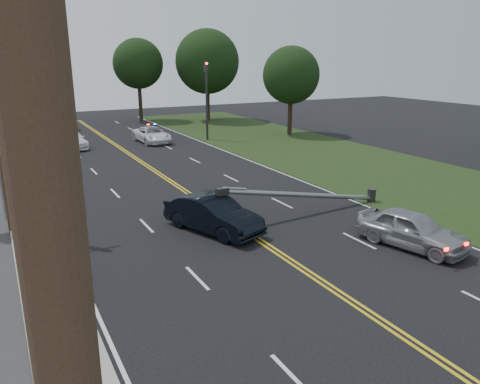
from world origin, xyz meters
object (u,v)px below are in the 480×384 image
emergency_b (71,140)px  waiting_sedan (412,229)px  emergency_a (152,135)px  fallen_streetlight (313,195)px  traffic_signal (207,94)px  bystander_b (39,251)px  bystander_d (28,223)px  bystander_c (53,246)px  bystander_a (43,287)px  crashed_sedan (213,214)px

emergency_b → waiting_sedan: bearing=-76.3°
emergency_a → fallen_streetlight: bearing=-90.3°
waiting_sedan → traffic_signal: bearing=68.6°
traffic_signal → bystander_b: size_ratio=3.90×
fallen_streetlight → bystander_d: (-12.80, 1.83, 0.10)m
fallen_streetlight → waiting_sedan: 5.54m
bystander_b → bystander_d: bearing=6.9°
bystander_c → emergency_b: bearing=0.2°
emergency_a → bystander_d: bearing=-121.9°
bystander_b → emergency_b: bearing=-5.7°
traffic_signal → fallen_streetlight: traffic_signal is taller
emergency_a → traffic_signal: bearing=-13.7°
waiting_sedan → bystander_d: (-13.74, 7.29, 0.26)m
bystander_a → waiting_sedan: bearing=-118.9°
emergency_a → bystander_a: size_ratio=2.98×
waiting_sedan → emergency_b: (-8.73, 29.10, -0.06)m
fallen_streetlight → bystander_d: bystander_d is taller
traffic_signal → bystander_c: (-16.33, -23.38, -3.12)m
waiting_sedan → emergency_a: size_ratio=0.90×
waiting_sedan → bystander_d: 15.56m
fallen_streetlight → bystander_a: size_ratio=5.62×
crashed_sedan → waiting_sedan: bearing=-61.2°
waiting_sedan → bystander_b: (-13.65, 4.02, 0.26)m
crashed_sedan → bystander_a: bearing=-172.0°
bystander_a → bystander_c: size_ratio=0.86×
emergency_a → bystander_a: 29.66m
crashed_sedan → bystander_d: bystander_d is taller
waiting_sedan → emergency_b: bearing=91.9°
fallen_streetlight → bystander_b: 12.79m
emergency_b → bystander_d: size_ratio=2.71×
traffic_signal → bystander_b: 29.02m
bystander_a → fallen_streetlight: bearing=-95.6°
crashed_sedan → bystander_b: 7.39m
traffic_signal → bystander_b: traffic_signal is taller
crashed_sedan → bystander_b: bystander_b is taller
traffic_signal → emergency_b: (-11.90, 1.65, -3.50)m
crashed_sedan → bystander_d: bearing=144.6°
traffic_signal → bystander_d: (-16.91, -20.16, -3.19)m
bystander_a → bystander_c: bystander_c is taller
emergency_b → bystander_b: bystander_b is taller
emergency_a → bystander_d: bystander_d is taller
bystander_b → bystander_d: bystander_b is taller
emergency_a → bystander_a: (-11.95, -27.15, 0.26)m
crashed_sedan → emergency_b: size_ratio=0.99×
traffic_signal → crashed_sedan: (-9.56, -22.05, -3.41)m
bystander_b → crashed_sedan: bearing=-73.8°
traffic_signal → crashed_sedan: 24.28m
emergency_a → bystander_b: 27.13m
traffic_signal → crashed_sedan: bearing=-113.4°
traffic_signal → emergency_b: size_ratio=1.45×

